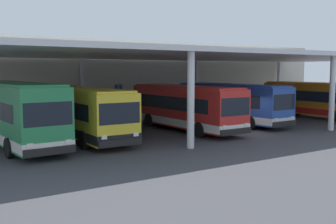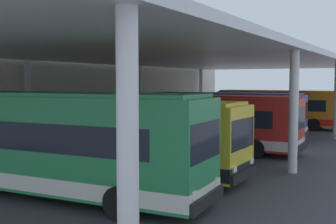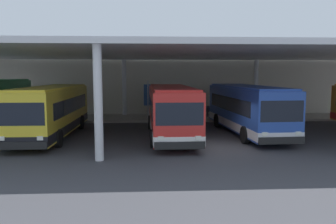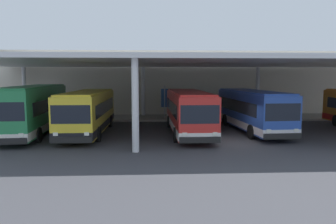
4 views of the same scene
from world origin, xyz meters
name	(u,v)px [view 1 (image 1 of 4)]	position (x,y,z in m)	size (l,w,h in m)	color
ground_plane	(242,133)	(0.00, 0.00, 0.00)	(200.00, 200.00, 0.00)	#3D3D42
platform_kerb	(154,116)	(0.00, 11.75, 0.09)	(42.00, 4.50, 0.18)	gray
station_building_facade	(137,78)	(0.00, 15.00, 3.54)	(48.00, 1.60, 7.07)	beige
canopy_shelter	(195,57)	(0.00, 5.50, 5.31)	(40.00, 17.00, 5.55)	silver
bus_nearest_bay	(13,113)	(-14.06, 3.76, 1.84)	(3.26, 11.47, 3.57)	#28844C
bus_second_bay	(83,112)	(-9.99, 3.59, 1.66)	(2.74, 10.53, 3.17)	yellow
bus_middle_bay	(185,107)	(-2.53, 3.22, 1.66)	(2.86, 10.57, 3.17)	red
bus_far_bay	(231,103)	(2.58, 4.12, 1.66)	(3.16, 10.66, 3.17)	#284CA8
bus_departing	(316,99)	(11.74, 3.00, 1.66)	(2.84, 10.57, 3.17)	orange
bench_waiting	(171,108)	(1.96, 11.82, 0.66)	(1.80, 0.45, 0.92)	#383D47
trash_bin	(147,110)	(-0.96, 11.42, 0.68)	(0.52, 0.52, 0.98)	#236638
banner_sign	(118,97)	(-3.99, 10.94, 1.98)	(0.70, 0.12, 3.20)	#B2B2B7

